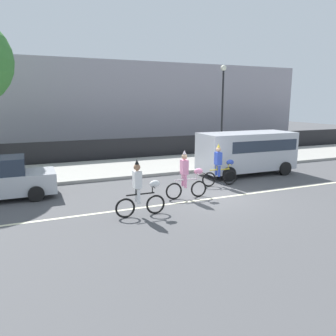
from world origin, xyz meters
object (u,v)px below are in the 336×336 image
(parade_cyclist_pink, at_px, (187,177))
(parade_cyclist_cobalt, at_px, (220,168))
(parade_cyclist_zebra, at_px, (141,191))
(street_lamp_post, at_px, (223,98))
(parked_van_silver, at_px, (248,150))

(parade_cyclist_pink, relative_size, parade_cyclist_cobalt, 1.00)
(parade_cyclist_cobalt, bearing_deg, parade_cyclist_pink, -152.38)
(parade_cyclist_pink, bearing_deg, parade_cyclist_zebra, -151.61)
(parade_cyclist_pink, xyz_separation_m, street_lamp_post, (6.11, 7.32, 3.15))
(parade_cyclist_pink, height_order, street_lamp_post, street_lamp_post)
(parade_cyclist_pink, height_order, parade_cyclist_cobalt, same)
(parade_cyclist_cobalt, bearing_deg, street_lamp_post, 57.77)
(parade_cyclist_zebra, relative_size, parade_cyclist_cobalt, 1.00)
(parade_cyclist_zebra, height_order, parked_van_silver, parked_van_silver)
(parked_van_silver, bearing_deg, street_lamp_post, 74.72)
(street_lamp_post, bearing_deg, parade_cyclist_cobalt, -122.23)
(parked_van_silver, distance_m, street_lamp_post, 5.46)
(parade_cyclist_zebra, relative_size, parade_cyclist_pink, 1.00)
(parade_cyclist_zebra, bearing_deg, parade_cyclist_cobalt, 28.01)
(parked_van_silver, height_order, street_lamp_post, street_lamp_post)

